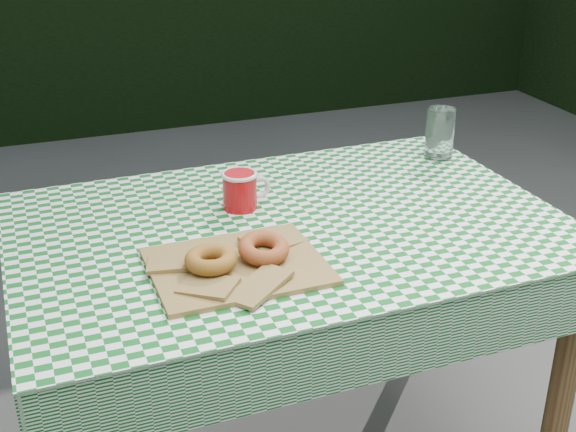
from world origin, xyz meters
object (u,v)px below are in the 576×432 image
at_px(paper_bag, 237,265).
at_px(drinking_glass, 440,133).
at_px(table, 289,364).
at_px(coffee_mug, 240,191).

distance_m(paper_bag, drinking_glass, 0.81).
relative_size(table, drinking_glass, 8.69).
height_order(paper_bag, drinking_glass, drinking_glass).
bearing_deg(table, coffee_mug, 123.57).
bearing_deg(drinking_glass, paper_bag, -149.17).
xyz_separation_m(coffee_mug, drinking_glass, (0.60, 0.14, 0.02)).
distance_m(coffee_mug, drinking_glass, 0.62).
height_order(table, drinking_glass, drinking_glass).
xyz_separation_m(table, coffee_mug, (-0.08, 0.12, 0.43)).
relative_size(coffee_mug, drinking_glass, 1.14).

